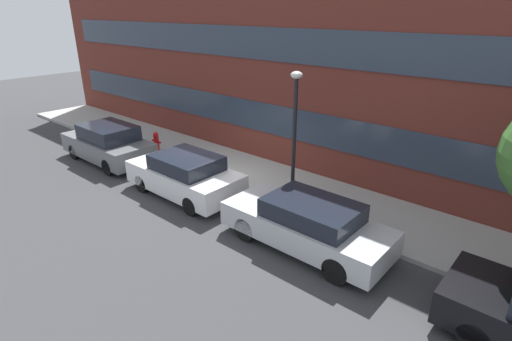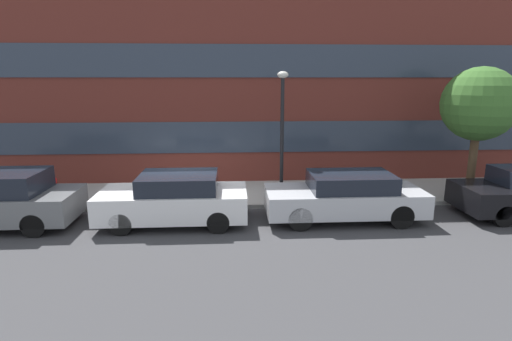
% 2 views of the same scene
% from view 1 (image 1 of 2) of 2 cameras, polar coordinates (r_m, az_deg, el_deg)
% --- Properties ---
extents(ground_plane, '(56.00, 56.00, 0.00)m').
position_cam_1_polar(ground_plane, '(13.41, -5.99, -2.14)').
color(ground_plane, '#38383A').
extents(sidewalk_strip, '(28.00, 2.81, 0.12)m').
position_cam_1_polar(sidewalk_strip, '(14.29, -1.91, -0.16)').
color(sidewalk_strip, '#9E9E99').
rests_on(sidewalk_strip, ground_plane).
extents(rowhouse_facade, '(28.00, 1.02, 7.91)m').
position_cam_1_polar(rowhouse_facade, '(14.69, 2.99, 16.21)').
color(rowhouse_facade, maroon).
rests_on(rowhouse_facade, ground_plane).
extents(parked_car_grey, '(4.02, 1.72, 1.46)m').
position_cam_1_polar(parked_car_grey, '(16.20, -20.35, 3.64)').
color(parked_car_grey, slate).
rests_on(parked_car_grey, ground_plane).
extents(parked_car_white, '(3.85, 1.74, 1.34)m').
position_cam_1_polar(parked_car_white, '(12.64, -10.10, -0.63)').
color(parked_car_white, silver).
rests_on(parked_car_white, ground_plane).
extents(parked_car_silver, '(4.22, 1.67, 1.29)m').
position_cam_1_polar(parked_car_silver, '(9.84, 7.29, -7.56)').
color(parked_car_silver, '#B2B5BA').
rests_on(parked_car_silver, ground_plane).
extents(fire_hydrant, '(0.52, 0.29, 0.79)m').
position_cam_1_polar(fire_hydrant, '(16.54, -14.04, 4.04)').
color(fire_hydrant, red).
rests_on(fire_hydrant, sidewalk_strip).
extents(lamp_post, '(0.32, 0.32, 3.85)m').
position_cam_1_polar(lamp_post, '(11.10, 5.56, 6.70)').
color(lamp_post, black).
rests_on(lamp_post, sidewalk_strip).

